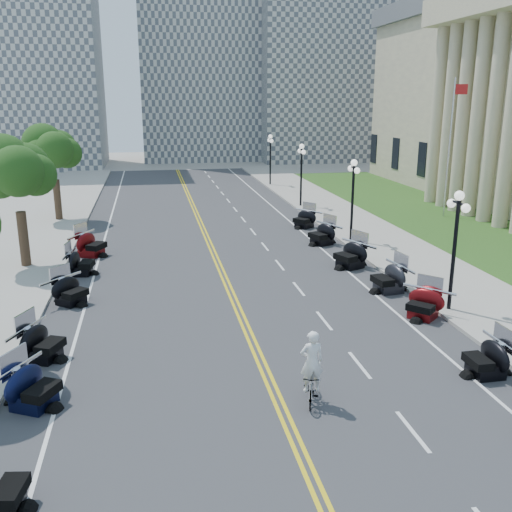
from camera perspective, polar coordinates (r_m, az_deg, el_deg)
ground at (r=18.89m, az=1.00°, el=-11.65°), size 160.00×160.00×0.00m
road at (r=28.03m, az=-3.09°, el=-2.40°), size 16.00×90.00×0.01m
centerline_yellow_a at (r=28.02m, az=-3.34°, el=-2.40°), size 0.12×90.00×0.00m
centerline_yellow_b at (r=28.05m, az=-2.85°, el=-2.37°), size 0.12×90.00×0.00m
edge_line_north at (r=29.50m, az=9.33°, el=-1.65°), size 0.12×90.00×0.00m
edge_line_south at (r=27.99m, az=-16.21°, el=-3.03°), size 0.12×90.00×0.00m
lane_dash_5 at (r=16.52m, az=15.38°, el=-16.53°), size 0.12×2.00×0.00m
lane_dash_6 at (r=19.71m, az=10.31°, el=-10.66°), size 0.12×2.00×0.00m
lane_dash_7 at (r=23.16m, az=6.83°, el=-6.42°), size 0.12×2.00×0.00m
lane_dash_8 at (r=26.76m, az=4.30°, el=-3.29°), size 0.12×2.00×0.00m
lane_dash_9 at (r=30.46m, az=2.38°, el=-0.90°), size 0.12×2.00×0.00m
lane_dash_10 at (r=34.22m, az=0.89°, el=0.96°), size 0.12×2.00×0.00m
lane_dash_11 at (r=38.04m, az=-0.30°, el=2.46°), size 0.12×2.00×0.00m
lane_dash_12 at (r=41.89m, az=-1.28°, el=3.68°), size 0.12×2.00×0.00m
lane_dash_13 at (r=45.76m, az=-2.10°, el=4.69°), size 0.12×2.00×0.00m
lane_dash_14 at (r=49.66m, az=-2.79°, el=5.54°), size 0.12×2.00×0.00m
lane_dash_15 at (r=53.57m, az=-3.38°, el=6.27°), size 0.12×2.00×0.00m
lane_dash_16 at (r=57.49m, az=-3.89°, el=6.90°), size 0.12×2.00×0.00m
lane_dash_17 at (r=61.42m, az=-4.34°, el=7.45°), size 0.12×2.00×0.00m
lane_dash_18 at (r=65.36m, az=-4.73°, el=7.93°), size 0.12×2.00×0.00m
lane_dash_19 at (r=69.31m, az=-5.08°, el=8.36°), size 0.12×2.00×0.00m
sidewalk_north at (r=31.09m, az=16.47°, el=-1.08°), size 5.00×90.00×0.15m
lawn at (r=41.20m, az=20.22°, el=2.57°), size 9.00×60.00×0.10m
distant_block_a at (r=79.92m, az=-22.17°, el=17.61°), size 18.00×14.00×26.00m
distant_block_b at (r=85.01m, az=-5.90°, el=19.78°), size 16.00×12.00×30.00m
distant_block_c at (r=85.35m, az=7.05°, el=17.04°), size 20.00×14.00×22.00m
street_lamp_2 at (r=24.47m, az=19.19°, el=0.39°), size 0.50×1.20×4.90m
street_lamp_3 at (r=35.12m, az=9.62°, el=5.45°), size 0.50×1.20×4.90m
street_lamp_4 at (r=46.44m, az=4.54°, el=8.05°), size 0.50×1.20×4.90m
street_lamp_5 at (r=58.03m, az=1.44°, el=9.59°), size 0.50×1.20×4.90m
flagpole at (r=44.16m, az=18.76°, el=10.03°), size 1.10×0.20×10.00m
tree_3 at (r=31.40m, az=-22.81°, el=7.25°), size 4.80×4.80×9.20m
tree_4 at (r=43.14m, az=-19.61°, el=9.51°), size 4.80×4.80×9.20m
motorcycle_n_5 at (r=19.89m, az=22.09°, el=-9.32°), size 1.89×1.89×1.31m
motorcycle_n_6 at (r=24.02m, az=16.42°, el=-4.47°), size 2.71×2.71×1.34m
motorcycle_n_7 at (r=26.80m, az=13.15°, el=-2.03°), size 2.36×2.36×1.46m
motorcycle_n_8 at (r=30.22m, az=9.43°, el=0.25°), size 2.88×2.88×1.53m
motorcycle_n_9 at (r=34.79m, az=6.61°, el=2.31°), size 2.72×2.72×1.45m
motorcycle_n_10 at (r=39.24m, az=4.84°, el=3.81°), size 2.74×2.74×1.37m
motorcycle_s_5 at (r=17.92m, az=-21.44°, el=-11.92°), size 2.68×2.68×1.39m
motorcycle_s_6 at (r=20.81m, az=-20.64°, el=-7.97°), size 2.57×2.57×1.36m
motorcycle_s_7 at (r=25.85m, az=-18.09°, el=-3.19°), size 2.70×2.70×1.34m
motorcycle_s_8 at (r=29.94m, az=-17.17°, el=-0.55°), size 2.23×2.23×1.37m
motorcycle_s_9 at (r=33.32m, az=-16.18°, el=1.25°), size 2.92×2.92×1.51m
bicycle at (r=17.15m, az=5.52°, el=-12.91°), size 0.92×1.67×0.96m
cyclist_rider at (r=16.52m, az=5.65°, el=-8.55°), size 0.69×0.45×1.90m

